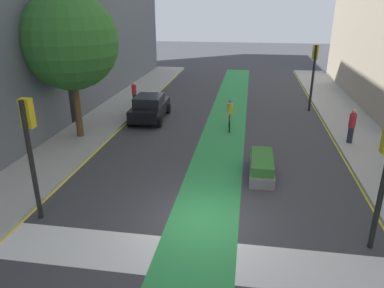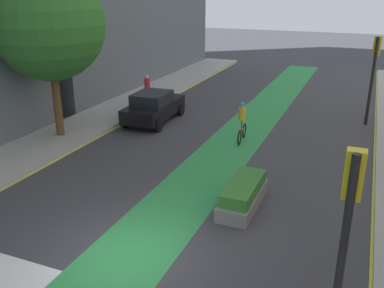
{
  "view_description": "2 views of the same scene",
  "coord_description": "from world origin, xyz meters",
  "views": [
    {
      "loc": [
        1.34,
        -10.51,
        6.9
      ],
      "look_at": [
        -0.89,
        3.57,
        1.36
      ],
      "focal_mm": 34.08,
      "sensor_mm": 36.0,
      "label": 1
    },
    {
      "loc": [
        5.2,
        -8.02,
        6.69
      ],
      "look_at": [
        -0.24,
        5.17,
        1.34
      ],
      "focal_mm": 39.93,
      "sensor_mm": 36.0,
      "label": 2
    }
  ],
  "objects": [
    {
      "name": "bike_lane_paint",
      "position": [
        0.06,
        0.0,
        0.0
      ],
      "size": [
        2.4,
        60.0,
        0.01
      ],
      "primitive_type": "cube",
      "color": "#2D8C47",
      "rests_on": "ground_plane"
    },
    {
      "name": "traffic_signal_near_right",
      "position": [
        5.23,
        -0.51,
        2.78
      ],
      "size": [
        0.35,
        0.52,
        3.95
      ],
      "color": "black",
      "rests_on": "ground_plane"
    },
    {
      "name": "median_planter",
      "position": [
        2.06,
        3.85,
        0.4
      ],
      "size": [
        1.0,
        2.71,
        0.85
      ],
      "color": "slate",
      "rests_on": "ground_plane"
    },
    {
      "name": "traffic_signal_far_right",
      "position": [
        5.48,
        14.62,
        3.06
      ],
      "size": [
        0.35,
        0.52,
        4.37
      ],
      "color": "black",
      "rests_on": "ground_plane"
    },
    {
      "name": "cyclist_in_lane",
      "position": [
        0.34,
        9.62,
        0.97
      ],
      "size": [
        0.32,
        1.73,
        1.86
      ],
      "color": "black",
      "rests_on": "ground_plane"
    },
    {
      "name": "pedestrian_sidewalk_left_a",
      "position": [
        -6.64,
        13.79,
        0.95
      ],
      "size": [
        0.34,
        0.34,
        1.59
      ],
      "color": "#262638",
      "rests_on": "sidewalk_left"
    },
    {
      "name": "ground_plane",
      "position": [
        0.0,
        0.0,
        0.0
      ],
      "size": [
        120.0,
        120.0,
        0.0
      ],
      "primitive_type": "plane",
      "color": "#38383D"
    },
    {
      "name": "car_black_left_far",
      "position": [
        -4.72,
        10.83,
        0.8
      ],
      "size": [
        2.16,
        4.27,
        1.57
      ],
      "color": "black",
      "rests_on": "ground_plane"
    },
    {
      "name": "street_tree_near",
      "position": [
        -7.57,
        6.94,
        5.11
      ],
      "size": [
        4.83,
        4.83,
        7.38
      ],
      "color": "brown",
      "rests_on": "sidewalk_left"
    }
  ]
}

